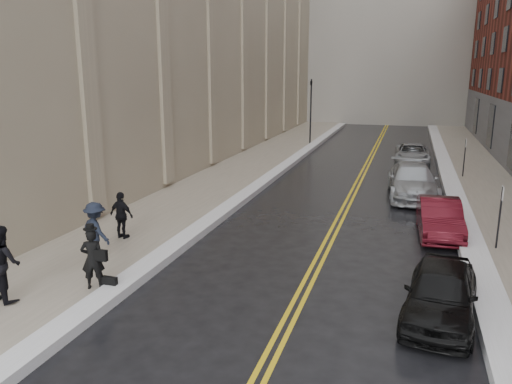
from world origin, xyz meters
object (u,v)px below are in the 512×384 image
Objects in this scene: car_black at (441,293)px; car_maroon at (440,218)px; pedestrian_main at (93,259)px; pedestrian_b at (96,231)px; car_silver_near at (413,181)px; car_silver_far at (412,154)px; pedestrian_c at (122,215)px; pedestrian_a at (2,263)px.

car_black is 6.62m from car_maroon.
pedestrian_main is 2.20m from pedestrian_b.
car_silver_near reaches higher than car_black.
car_maroon is 11.91m from pedestrian_main.
car_silver_near is 1.14× the size of car_silver_far.
car_maroon is at bearing -163.07° from pedestrian_main.
car_silver_far is at bearing -106.17° from pedestrian_c.
pedestrian_main is at bearing 122.24° from pedestrian_c.
pedestrian_main is at bearing -124.77° from pedestrian_a.
pedestrian_c reaches higher than car_maroon.
pedestrian_b is (0.56, 3.10, -0.08)m from pedestrian_a.
car_silver_far is 2.58× the size of pedestrian_b.
pedestrian_c is at bearing -118.32° from car_silver_far.
car_silver_near is 3.25× the size of pedestrian_c.
pedestrian_a is 3.16m from pedestrian_b.
car_maroon is 11.78m from pedestrian_b.
pedestrian_main reaches higher than car_black.
pedestrian_b reaches higher than car_silver_far.
car_black reaches higher than car_maroon.
pedestrian_main reaches higher than pedestrian_c.
car_maroon is (0.27, 6.61, -0.01)m from car_black.
pedestrian_a is 5.08m from pedestrian_c.
pedestrian_main is at bearing -125.30° from car_silver_near.
pedestrian_b is at bearing -132.90° from car_silver_near.
car_black is 2.20× the size of pedestrian_b.
pedestrian_a reaches higher than car_maroon.
car_silver_far is (-0.98, 14.75, -0.02)m from car_maroon.
car_silver_far is (-0.71, 21.36, -0.03)m from car_black.
pedestrian_a is at bearing -160.02° from car_black.
car_silver_far is at bearing -92.65° from pedestrian_a.
pedestrian_main is at bearing 144.32° from pedestrian_b.
pedestrian_main is (-8.03, -13.50, 0.20)m from car_silver_near.
car_maroon is 2.05× the size of pedestrian_a.
car_maroon is at bearing -148.47° from pedestrian_c.
car_silver_near is 2.96× the size of pedestrian_b.
pedestrian_a reaches higher than car_black.
car_black is at bearing -147.25° from pedestrian_a.
car_maroon is at bearing 94.51° from car_black.
car_silver_near is at bearing -106.28° from pedestrian_b.
car_silver_near reaches higher than car_silver_far.
pedestrian_b is at bearing -177.02° from car_black.
car_silver_far is 2.37× the size of pedestrian_a.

